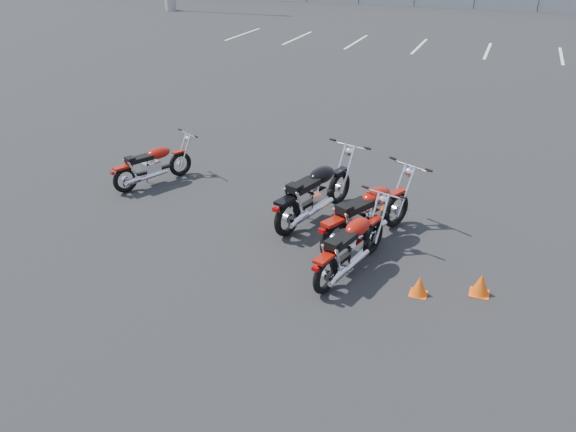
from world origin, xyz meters
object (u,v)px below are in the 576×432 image
at_px(motorcycle_front_red, 153,165).
at_px(motorcycle_rear_red, 351,246).
at_px(motorcycle_second_black, 315,193).
at_px(motorcycle_third_red, 368,214).

height_order(motorcycle_front_red, motorcycle_rear_red, motorcycle_rear_red).
xyz_separation_m(motorcycle_second_black, motorcycle_third_red, (1.10, -0.48, -0.01)).
height_order(motorcycle_second_black, motorcycle_rear_red, motorcycle_second_black).
xyz_separation_m(motorcycle_front_red, motorcycle_third_red, (4.76, -0.75, 0.10)).
bearing_deg(motorcycle_third_red, motorcycle_front_red, 171.10).
bearing_deg(motorcycle_third_red, motorcycle_rear_red, -89.47).
distance_m(motorcycle_front_red, motorcycle_second_black, 3.67).
bearing_deg(motorcycle_rear_red, motorcycle_second_black, 126.54).
bearing_deg(motorcycle_front_red, motorcycle_third_red, -8.90).
xyz_separation_m(motorcycle_third_red, motorcycle_rear_red, (0.01, -1.02, -0.06)).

